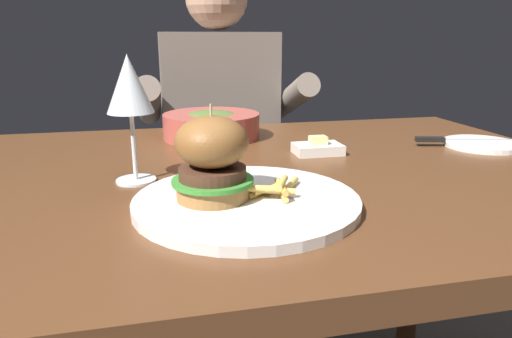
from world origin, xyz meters
name	(u,v)px	position (x,y,z in m)	size (l,w,h in m)	color
dining_table	(248,216)	(0.00, 0.00, 0.65)	(1.30, 0.85, 0.74)	#56331C
main_plate	(247,202)	(-0.04, -0.18, 0.75)	(0.31, 0.31, 0.01)	white
burger_sandwich	(212,158)	(-0.08, -0.17, 0.81)	(0.11, 0.11, 0.13)	#9E6B38
fries_pile	(274,188)	(0.00, -0.18, 0.76)	(0.11, 0.09, 0.02)	#EABC5B
wine_glass	(129,88)	(-0.19, -0.03, 0.89)	(0.07, 0.07, 0.20)	silver
bread_plate	(482,144)	(0.53, 0.06, 0.74)	(0.16, 0.16, 0.01)	white
table_knife	(458,140)	(0.48, 0.07, 0.75)	(0.22, 0.07, 0.01)	silver
butter_dish	(318,148)	(0.16, 0.08, 0.75)	(0.09, 0.06, 0.04)	white
soup_bowl	(211,125)	(-0.03, 0.28, 0.77)	(0.22, 0.22, 0.06)	#B24C42
diner_person	(220,162)	(0.05, 0.70, 0.56)	(0.51, 0.36, 1.18)	#282833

